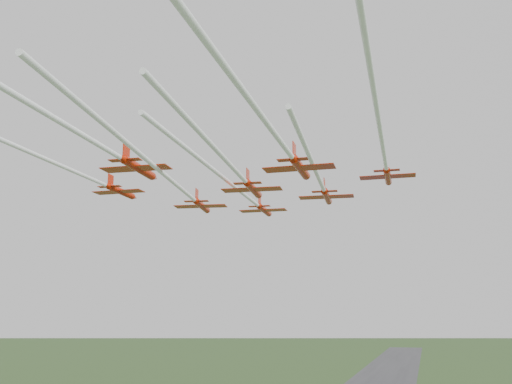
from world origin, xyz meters
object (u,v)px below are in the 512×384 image
(jet_row2_right, at_px, (321,182))
(jet_row4_left, at_px, (100,145))
(jet_row3_right, at_px, (382,141))
(jet_row2_left, at_px, (175,183))
(jet_row3_mid, at_px, (237,172))
(jet_lead, at_px, (243,194))
(jet_row4_right, at_px, (276,135))
(jet_row3_left, at_px, (61,166))

(jet_row2_right, height_order, jet_row4_left, jet_row4_left)
(jet_row2_right, xyz_separation_m, jet_row3_right, (10.44, -16.93, 0.58))
(jet_row2_left, bearing_deg, jet_row3_mid, -33.14)
(jet_lead, relative_size, jet_row4_right, 1.01)
(jet_row2_left, xyz_separation_m, jet_row4_right, (20.19, -17.36, 0.30))
(jet_row3_mid, height_order, jet_row4_right, jet_row4_right)
(jet_row2_left, distance_m, jet_row3_right, 32.86)
(jet_row2_left, xyz_separation_m, jet_row3_mid, (11.57, -5.25, -0.35))
(jet_row3_mid, xyz_separation_m, jet_row4_left, (-12.69, -13.99, 0.76))
(jet_row3_left, relative_size, jet_row4_left, 1.23)
(jet_row2_left, distance_m, jet_row4_right, 26.63)
(jet_lead, xyz_separation_m, jet_row2_left, (-6.45, -13.70, -0.91))
(jet_row2_right, distance_m, jet_row4_right, 24.61)
(jet_lead, distance_m, jet_row3_mid, 19.67)
(jet_row2_left, bearing_deg, jet_row3_left, -144.37)
(jet_lead, distance_m, jet_row4_left, 33.80)
(jet_row3_right, bearing_deg, jet_row2_left, 161.30)
(jet_row3_mid, distance_m, jet_row3_right, 20.35)
(jet_row3_left, height_order, jet_row4_right, jet_row3_left)
(jet_lead, height_order, jet_row4_right, jet_lead)
(jet_row2_left, height_order, jet_row3_right, jet_row3_right)
(jet_row3_left, xyz_separation_m, jet_row4_right, (32.02, -5.79, -0.35))
(jet_lead, bearing_deg, jet_row2_left, -117.79)
(jet_row2_right, xyz_separation_m, jet_row4_right, (-0.75, -24.60, -0.10))
(jet_row4_left, relative_size, jet_row4_right, 0.83)
(jet_lead, distance_m, jet_row3_left, 31.20)
(jet_row3_right, relative_size, jet_row4_left, 1.28)
(jet_row3_mid, xyz_separation_m, jet_row4_right, (8.62, -12.11, 0.65))
(jet_row3_mid, height_order, jet_row4_left, jet_row4_left)
(jet_row3_left, bearing_deg, jet_lead, 52.62)
(jet_lead, bearing_deg, jet_row3_mid, -77.47)
(jet_row2_left, xyz_separation_m, jet_row4_left, (-1.12, -19.24, 0.41))
(jet_row2_right, distance_m, jet_row4_left, 34.46)
(jet_row2_left, distance_m, jet_row2_right, 22.16)
(jet_row3_mid, bearing_deg, jet_lead, 100.04)
(jet_row3_mid, bearing_deg, jet_row3_left, -169.94)
(jet_row2_right, height_order, jet_row4_right, jet_row4_right)
(jet_row3_right, distance_m, jet_row4_right, 13.58)
(jet_row2_right, distance_m, jet_row3_mid, 15.63)
(jet_lead, xyz_separation_m, jet_row2_right, (14.49, -6.46, -0.50))
(jet_row3_mid, bearing_deg, jet_row4_left, -137.27)
(jet_row3_right, bearing_deg, jet_row3_mid, 165.83)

